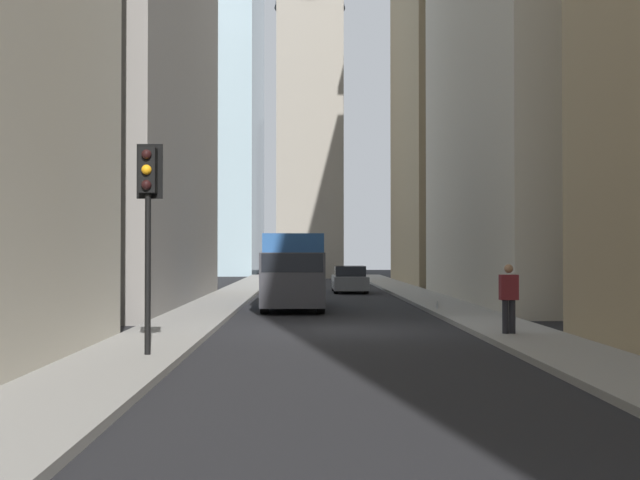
# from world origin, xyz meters

# --- Properties ---
(ground_plane) EXTENTS (135.00, 135.00, 0.00)m
(ground_plane) POSITION_xyz_m (0.00, 0.00, 0.00)
(ground_plane) COLOR black
(sidewalk_right) EXTENTS (90.00, 2.20, 0.14)m
(sidewalk_right) POSITION_xyz_m (0.00, 4.50, 0.07)
(sidewalk_right) COLOR gray
(sidewalk_right) RESTS_ON ground_plane
(sidewalk_left) EXTENTS (90.00, 2.20, 0.14)m
(sidewalk_left) POSITION_xyz_m (0.00, -4.50, 0.07)
(sidewalk_left) COLOR gray
(sidewalk_left) RESTS_ON ground_plane
(building_left_far) EXTENTS (14.34, 10.50, 31.56)m
(building_left_far) POSITION_xyz_m (29.23, -10.60, 15.79)
(building_left_far) COLOR #9E8966
(building_left_far) RESTS_ON ground_plane
(church_spire) EXTENTS (5.99, 5.99, 37.87)m
(church_spire) POSITION_xyz_m (42.00, 0.58, 19.82)
(church_spire) COLOR gray
(church_spire) RESTS_ON ground_plane
(delivery_truck) EXTENTS (6.46, 2.25, 2.84)m
(delivery_truck) POSITION_xyz_m (7.70, 1.40, 1.46)
(delivery_truck) COLOR #285699
(delivery_truck) RESTS_ON ground_plane
(hatchback_grey) EXTENTS (4.30, 1.78, 1.42)m
(hatchback_grey) POSITION_xyz_m (19.00, -1.40, 0.66)
(hatchback_grey) COLOR slate
(hatchback_grey) RESTS_ON ground_plane
(traffic_light_foreground) EXTENTS (0.43, 0.52, 4.20)m
(traffic_light_foreground) POSITION_xyz_m (-5.91, 4.09, 3.23)
(traffic_light_foreground) COLOR black
(traffic_light_foreground) RESTS_ON sidewalk_right
(pedestrian) EXTENTS (0.26, 0.44, 1.72)m
(pedestrian) POSITION_xyz_m (-2.28, -4.11, 1.08)
(pedestrian) COLOR black
(pedestrian) RESTS_ON sidewalk_left
(discarded_bottle) EXTENTS (0.07, 0.07, 0.27)m
(discarded_bottle) POSITION_xyz_m (5.80, -3.76, 0.25)
(discarded_bottle) COLOR #999EA3
(discarded_bottle) RESTS_ON sidewalk_left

